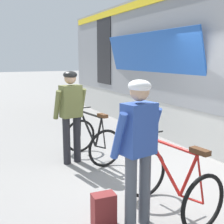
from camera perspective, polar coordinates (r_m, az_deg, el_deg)
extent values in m
plane|color=gray|center=(5.15, 9.76, -12.32)|extent=(80.00, 80.00, 0.00)
cube|color=#2356B2|center=(7.62, 7.59, 9.08)|extent=(0.45, 3.97, 1.66)
cube|color=black|center=(8.14, 5.18, 12.40)|extent=(0.04, 1.10, 0.80)
cube|color=black|center=(10.21, -1.65, 12.07)|extent=(0.03, 1.10, 2.29)
cylinder|color=#232328|center=(5.54, -8.96, -5.68)|extent=(0.14, 0.14, 0.90)
cylinder|color=#232328|center=(5.64, -6.94, -5.35)|extent=(0.14, 0.14, 0.90)
cube|color=olive|center=(5.43, -8.14, 2.11)|extent=(0.41, 0.30, 0.60)
cylinder|color=olive|center=(5.36, -10.80, 1.38)|extent=(0.13, 0.27, 0.56)
cylinder|color=olive|center=(5.59, -5.94, 1.89)|extent=(0.13, 0.27, 0.56)
sphere|color=tan|center=(5.38, -8.26, 6.64)|extent=(0.22, 0.22, 0.22)
ellipsoid|color=black|center=(5.38, -8.28, 7.28)|extent=(0.29, 0.31, 0.14)
cylinder|color=#4C515B|center=(3.49, 3.72, -15.66)|extent=(0.14, 0.14, 0.90)
cylinder|color=#4C515B|center=(3.63, 6.48, -14.68)|extent=(0.14, 0.14, 0.90)
cube|color=#2D4C9E|center=(3.30, 5.34, -3.36)|extent=(0.42, 0.30, 0.60)
cylinder|color=#2D4C9E|center=(3.18, 1.33, -4.78)|extent=(0.13, 0.27, 0.56)
cylinder|color=#2D4C9E|center=(3.51, 8.07, -3.40)|extent=(0.13, 0.27, 0.56)
sphere|color=tan|center=(3.22, 5.48, 4.07)|extent=(0.22, 0.22, 0.22)
ellipsoid|color=white|center=(3.22, 5.49, 5.14)|extent=(0.30, 0.32, 0.14)
torus|color=black|center=(6.22, -6.34, -4.72)|extent=(0.71, 0.14, 0.71)
torus|color=black|center=(5.37, -1.33, -7.17)|extent=(0.71, 0.14, 0.71)
cylinder|color=black|center=(5.85, -4.80, -3.16)|extent=(0.13, 0.64, 0.63)
cylinder|color=black|center=(5.68, -4.27, -0.45)|extent=(0.15, 0.85, 0.04)
cylinder|color=black|center=(5.49, -2.66, -4.06)|extent=(0.07, 0.28, 0.62)
cylinder|color=black|center=(5.52, -2.32, -6.95)|extent=(0.07, 0.36, 0.08)
cylinder|color=black|center=(5.34, -1.68, -4.19)|extent=(0.04, 0.15, 0.56)
cylinder|color=black|center=(6.13, -6.29, -2.30)|extent=(0.04, 0.09, 0.55)
cylinder|color=black|center=(6.04, -6.24, 0.76)|extent=(0.48, 0.09, 0.02)
cube|color=#4C2D19|center=(5.29, -1.87, -0.71)|extent=(0.13, 0.25, 0.06)
torus|color=black|center=(4.27, 6.79, -12.05)|extent=(0.71, 0.13, 0.71)
torus|color=black|center=(3.62, 17.58, -16.86)|extent=(0.71, 0.13, 0.71)
cylinder|color=red|center=(3.93, 10.24, -10.30)|extent=(0.12, 0.64, 0.63)
cylinder|color=red|center=(3.75, 11.63, -6.50)|extent=(0.14, 0.85, 0.04)
cylinder|color=red|center=(3.66, 14.87, -12.14)|extent=(0.07, 0.28, 0.62)
cylinder|color=red|center=(3.73, 15.37, -16.30)|extent=(0.07, 0.36, 0.08)
cylinder|color=red|center=(3.54, 17.07, -12.57)|extent=(0.04, 0.15, 0.56)
cylinder|color=red|center=(4.15, 7.10, -8.65)|extent=(0.04, 0.09, 0.55)
cylinder|color=black|center=(4.04, 7.44, -4.25)|extent=(0.48, 0.08, 0.02)
cube|color=#4C2D19|center=(3.44, 16.99, -7.44)|extent=(0.13, 0.25, 0.06)
cube|color=maroon|center=(3.67, -1.66, -18.71)|extent=(0.29, 0.20, 0.40)
cylinder|color=silver|center=(5.74, 3.29, -8.50)|extent=(0.08, 0.08, 0.23)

